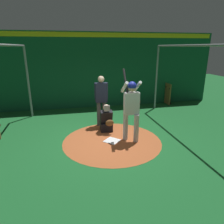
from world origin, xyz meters
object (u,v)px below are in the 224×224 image
(home_plate, at_px, (112,141))
(catcher, at_px, (106,121))
(umpire, at_px, (101,98))
(batter, at_px, (131,105))
(bat_rack, at_px, (167,94))

(home_plate, height_order, catcher, catcher)
(home_plate, bearing_deg, umpire, -177.01)
(batter, xyz_separation_m, umpire, (-1.51, -0.65, -0.10))
(umpire, distance_m, bat_rack, 4.51)
(home_plate, bearing_deg, batter, 83.11)
(catcher, bearing_deg, home_plate, 0.92)
(batter, bearing_deg, catcher, -146.73)
(catcher, relative_size, bat_rack, 0.92)
(batter, height_order, umpire, batter)
(umpire, height_order, bat_rack, umpire)
(home_plate, xyz_separation_m, bat_rack, (-3.80, 3.74, 0.48))
(umpire, bearing_deg, bat_rack, 121.68)
(umpire, xyz_separation_m, bat_rack, (-2.35, 3.81, -0.54))
(umpire, bearing_deg, catcher, 5.71)
(home_plate, relative_size, bat_rack, 0.40)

